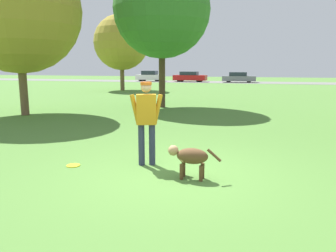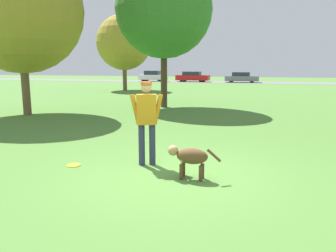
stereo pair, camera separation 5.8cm
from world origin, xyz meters
TOP-DOWN VIEW (x-y plane):
  - ground_plane at (0.00, 0.00)m, footprint 120.00×120.00m
  - far_road_strip at (0.00, 37.65)m, footprint 120.00×6.00m
  - person at (-0.65, 0.42)m, footprint 0.66×0.34m
  - dog at (0.38, -0.17)m, footprint 0.98×0.29m
  - frisbee at (-2.09, -0.08)m, footprint 0.28×0.28m
  - tree_far_left at (-10.06, 20.43)m, footprint 4.64×4.64m
  - tree_mid_center at (-3.24, 9.92)m, footprint 4.68×4.68m
  - tree_near_left at (-8.02, 5.73)m, footprint 5.07×5.07m
  - parked_car_white at (-13.52, 37.70)m, footprint 3.90×1.87m
  - parked_car_red at (-7.85, 37.52)m, footprint 4.40×1.90m
  - parked_car_grey at (-1.42, 37.39)m, footprint 4.27×1.90m

SIDE VIEW (x-z plane):
  - ground_plane at x=0.00m, z-range 0.00..0.00m
  - far_road_strip at x=0.00m, z-range 0.00..0.01m
  - frisbee at x=-2.09m, z-range 0.00..0.02m
  - dog at x=0.38m, z-range 0.11..0.71m
  - parked_car_grey at x=-1.42m, z-range -0.02..1.29m
  - parked_car_red at x=-7.85m, z-range -0.01..1.35m
  - parked_car_white at x=-13.52m, z-range -0.02..1.42m
  - person at x=-0.65m, z-range 0.16..1.88m
  - tree_far_left at x=-10.06m, z-range 0.84..7.19m
  - tree_near_left at x=-8.02m, z-range 0.85..7.65m
  - tree_mid_center at x=-3.24m, z-range 1.19..8.26m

